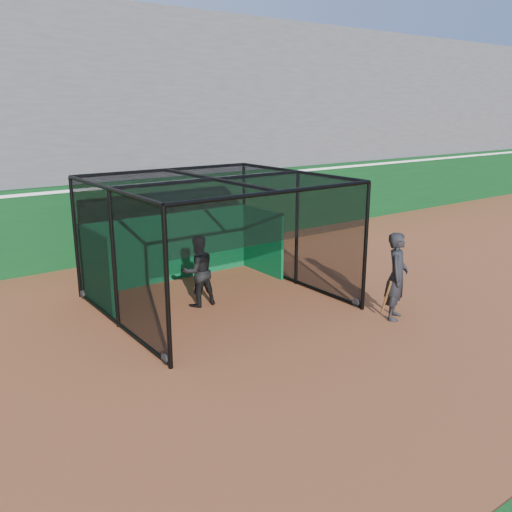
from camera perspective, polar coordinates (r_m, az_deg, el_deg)
ground at (r=11.17m, az=3.86°, el=-9.60°), size 120.00×120.00×0.00m
outfield_wall at (r=17.82m, az=-13.97°, el=3.83°), size 50.00×0.50×2.50m
grandstand at (r=21.03m, az=-18.65°, el=13.95°), size 50.00×7.85×8.95m
batting_cage at (r=13.17m, az=-4.31°, el=1.39°), size 5.26×5.04×3.08m
batter at (r=13.21m, az=-6.13°, el=-1.58°), size 0.89×0.71×1.76m
on_deck_player at (r=12.69m, az=14.59°, el=-2.08°), size 0.88×0.80×2.03m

